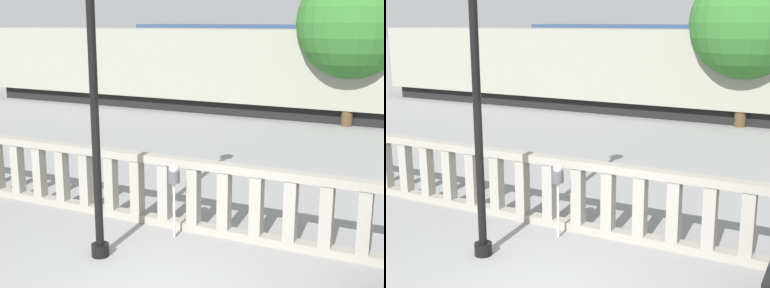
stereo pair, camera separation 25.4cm
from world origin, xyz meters
TOP-DOWN VIEW (x-y plane):
  - balustrade at (-0.00, 2.42)m, footprint 13.42×0.24m
  - lamppost at (-1.45, 0.82)m, footprint 0.35×0.35m
  - parking_meter at (-0.74, 1.99)m, footprint 0.20×0.20m
  - train_near at (-1.63, 14.80)m, footprint 28.67×3.16m
  - tree_left at (0.12, 13.45)m, footprint 3.82×3.82m

SIDE VIEW (x-z plane):
  - balustrade at x=0.00m, z-range 0.00..1.29m
  - parking_meter at x=-0.74m, z-range 0.41..1.72m
  - train_near at x=-1.63m, z-range -0.22..3.68m
  - lamppost at x=-1.45m, z-range 0.46..6.18m
  - tree_left at x=0.12m, z-range 0.81..6.28m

